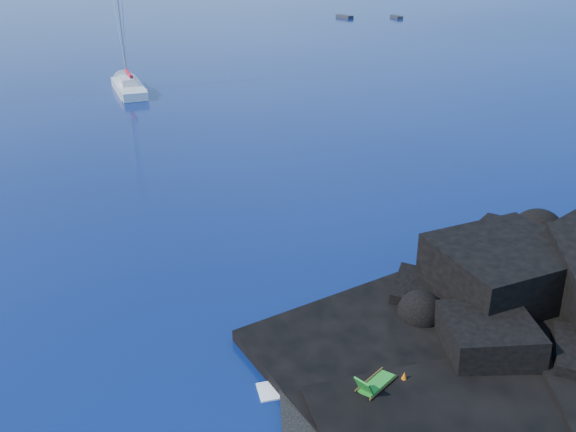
{
  "coord_description": "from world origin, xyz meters",
  "views": [
    {
      "loc": [
        -1.66,
        -11.7,
        13.36
      ],
      "look_at": [
        2.34,
        12.1,
        2.0
      ],
      "focal_mm": 35.0,
      "sensor_mm": 36.0,
      "label": 1
    }
  ],
  "objects_px": {
    "deck_chair": "(377,378)",
    "marker_cone": "(404,379)",
    "distant_boat_b": "(396,18)",
    "distant_boat_a": "(344,18)",
    "sailboat": "(129,92)",
    "sunbather": "(406,421)"
  },
  "relations": [
    {
      "from": "sailboat",
      "to": "marker_cone",
      "type": "height_order",
      "value": "sailboat"
    },
    {
      "from": "deck_chair",
      "to": "distant_boat_a",
      "type": "xyz_separation_m",
      "value": [
        29.4,
        115.58,
        -0.89
      ]
    },
    {
      "from": "distant_boat_b",
      "to": "sailboat",
      "type": "bearing_deg",
      "value": -131.79
    },
    {
      "from": "sailboat",
      "to": "deck_chair",
      "type": "distance_m",
      "value": 49.18
    },
    {
      "from": "sailboat",
      "to": "deck_chair",
      "type": "height_order",
      "value": "sailboat"
    },
    {
      "from": "distant_boat_a",
      "to": "sunbather",
      "type": "bearing_deg",
      "value": -125.5
    },
    {
      "from": "sailboat",
      "to": "deck_chair",
      "type": "bearing_deg",
      "value": -88.92
    },
    {
      "from": "sailboat",
      "to": "distant_boat_a",
      "type": "height_order",
      "value": "sailboat"
    },
    {
      "from": "sunbather",
      "to": "distant_boat_b",
      "type": "relative_size",
      "value": 0.39
    },
    {
      "from": "deck_chair",
      "to": "marker_cone",
      "type": "xyz_separation_m",
      "value": [
        0.99,
        0.11,
        -0.26
      ]
    },
    {
      "from": "deck_chair",
      "to": "distant_boat_a",
      "type": "bearing_deg",
      "value": 38.57
    },
    {
      "from": "sunbather",
      "to": "distant_boat_a",
      "type": "bearing_deg",
      "value": 50.25
    },
    {
      "from": "distant_boat_a",
      "to": "distant_boat_b",
      "type": "height_order",
      "value": "distant_boat_a"
    },
    {
      "from": "distant_boat_a",
      "to": "deck_chair",
      "type": "bearing_deg",
      "value": -125.89
    },
    {
      "from": "marker_cone",
      "to": "distant_boat_b",
      "type": "bearing_deg",
      "value": 70.62
    },
    {
      "from": "sunbather",
      "to": "distant_boat_b",
      "type": "distance_m",
      "value": 121.72
    },
    {
      "from": "sunbather",
      "to": "distant_boat_b",
      "type": "bearing_deg",
      "value": 44.77
    },
    {
      "from": "sunbather",
      "to": "marker_cone",
      "type": "bearing_deg",
      "value": 46.41
    },
    {
      "from": "sunbather",
      "to": "distant_boat_a",
      "type": "height_order",
      "value": "sunbather"
    },
    {
      "from": "distant_boat_a",
      "to": "distant_boat_b",
      "type": "distance_m",
      "value": 11.62
    },
    {
      "from": "sailboat",
      "to": "marker_cone",
      "type": "xyz_separation_m",
      "value": [
        12.93,
        -47.59,
        0.63
      ]
    },
    {
      "from": "marker_cone",
      "to": "deck_chair",
      "type": "bearing_deg",
      "value": -173.51
    }
  ]
}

